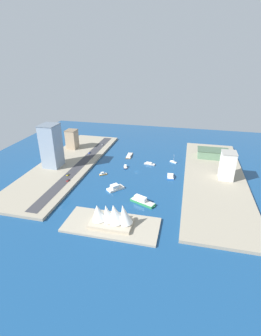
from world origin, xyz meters
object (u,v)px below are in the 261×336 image
at_px(ferry_green_doubledeck, 142,201).
at_px(ferry_white_commuter, 115,188).
at_px(tower_tall_glass, 51,146).
at_px(patrol_launch_navy, 125,167).
at_px(water_taxi_orange, 103,174).
at_px(hatchback_blue, 89,153).
at_px(taxi_yellow_cab, 68,175).
at_px(barge_flat_brown, 129,156).
at_px(van_white, 102,144).
at_px(terminal_long_green, 213,153).
at_px(hotel_broad_white, 227,166).
at_px(yacht_sleek_gray, 149,164).
at_px(opera_landmark, 112,215).
at_px(apartment_midrise_tan, 72,139).
at_px(pickup_red, 68,180).
at_px(sailboat_small_white, 173,162).
at_px(traffic_light_waterfront, 92,156).
at_px(catamaran_blue, 171,176).

distance_m(ferry_green_doubledeck, ferry_white_commuter, 39.27).
bearing_deg(tower_tall_glass, patrol_launch_navy, -166.55).
bearing_deg(water_taxi_orange, tower_tall_glass, -3.93).
relative_size(hatchback_blue, taxi_yellow_cab, 0.94).
xyz_separation_m(barge_flat_brown, van_white, (51.43, -30.76, 2.80)).
distance_m(terminal_long_green, hotel_broad_white, 65.83).
height_order(yacht_sleek_gray, opera_landmark, opera_landmark).
distance_m(water_taxi_orange, apartment_midrise_tan, 104.98).
relative_size(yacht_sleek_gray, tower_tall_glass, 0.29).
bearing_deg(hotel_broad_white, yacht_sleek_gray, -14.92).
xyz_separation_m(terminal_long_green, van_white, (168.03, -14.26, -4.91)).
height_order(patrol_launch_navy, taxi_yellow_cab, taxi_yellow_cab).
bearing_deg(ferry_white_commuter, taxi_yellow_cab, -12.71).
xyz_separation_m(patrol_launch_navy, terminal_long_green, (-112.14, -56.08, 7.52)).
distance_m(yacht_sleek_gray, tower_tall_glass, 128.94).
distance_m(pickup_red, van_white, 127.00).
xyz_separation_m(ferry_green_doubledeck, van_white, (92.99, -148.33, 1.37)).
relative_size(sailboat_small_white, water_taxi_orange, 1.24).
bearing_deg(terminal_long_green, sailboat_small_white, 24.67).
distance_m(sailboat_small_white, ferry_white_commuter, 106.13).
bearing_deg(pickup_red, yacht_sleek_gray, -138.39).
relative_size(sailboat_small_white, yacht_sleek_gray, 0.72).
height_order(water_taxi_orange, ferry_white_commuter, ferry_white_commuter).
bearing_deg(hatchback_blue, terminal_long_green, -171.65).
distance_m(ferry_white_commuter, apartment_midrise_tan, 144.53).
bearing_deg(sailboat_small_white, pickup_red, 38.01).
bearing_deg(ferry_white_commuter, pickup_red, -1.18).
bearing_deg(traffic_light_waterfront, water_taxi_orange, 127.21).
bearing_deg(hatchback_blue, pickup_red, 95.67).
distance_m(ferry_green_doubledeck, catamaran_blue, 67.83).
distance_m(barge_flat_brown, taxi_yellow_cab, 100.03).
height_order(ferry_green_doubledeck, terminal_long_green, terminal_long_green).
height_order(ferry_white_commuter, hotel_broad_white, hotel_broad_white).
xyz_separation_m(hotel_broad_white, traffic_light_waterfront, (173.17, -19.57, -12.11)).
xyz_separation_m(barge_flat_brown, apartment_midrise_tan, (91.39, -6.55, 16.28)).
bearing_deg(sailboat_small_white, apartment_midrise_tan, -5.16).
relative_size(water_taxi_orange, barge_flat_brown, 0.39).
height_order(barge_flat_brown, pickup_red, pickup_red).
distance_m(barge_flat_brown, van_white, 59.99).
bearing_deg(apartment_midrise_tan, taxi_yellow_cab, 111.73).
bearing_deg(ferry_green_doubledeck, catamaran_blue, -109.63).
distance_m(water_taxi_orange, van_white, 102.61).
bearing_deg(pickup_red, hatchback_blue, -84.33).
relative_size(sailboat_small_white, hatchback_blue, 2.65).
bearing_deg(hotel_broad_white, barge_flat_brown, -20.51).
bearing_deg(pickup_red, tower_tall_glass, -43.64).
distance_m(pickup_red, traffic_light_waterfront, 68.37).
distance_m(sailboat_small_white, tower_tall_glass, 162.24).
height_order(barge_flat_brown, tower_tall_glass, tower_tall_glass).
xyz_separation_m(ferry_green_doubledeck, tower_tall_glass, (127.51, -56.37, 27.89)).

